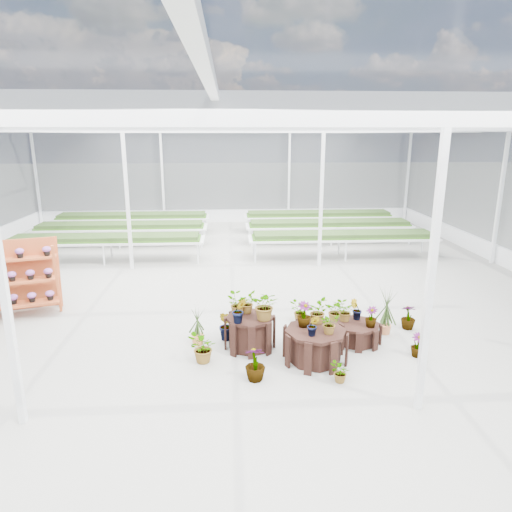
{
  "coord_description": "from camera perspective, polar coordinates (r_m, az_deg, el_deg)",
  "views": [
    {
      "loc": [
        0.1,
        -10.11,
        4.14
      ],
      "look_at": [
        0.74,
        0.5,
        1.3
      ],
      "focal_mm": 32.0,
      "sensor_mm": 36.0,
      "label": 1
    }
  ],
  "objects": [
    {
      "name": "ground_plane",
      "position": [
        10.93,
        -3.74,
        -7.33
      ],
      "size": [
        24.0,
        24.0,
        0.0
      ],
      "primitive_type": "plane",
      "color": "gray",
      "rests_on": "ground"
    },
    {
      "name": "greenhouse_shell",
      "position": [
        10.29,
        -3.95,
        4.34
      ],
      "size": [
        18.0,
        24.0,
        4.5
      ],
      "primitive_type": null,
      "color": "white",
      "rests_on": "ground"
    },
    {
      "name": "steel_frame",
      "position": [
        10.29,
        -3.95,
        4.34
      ],
      "size": [
        18.0,
        24.0,
        4.5
      ],
      "primitive_type": null,
      "color": "silver",
      "rests_on": "ground"
    },
    {
      "name": "nursery_benches",
      "position": [
        17.71,
        -3.69,
        2.8
      ],
      "size": [
        16.0,
        7.0,
        0.84
      ],
      "primitive_type": null,
      "color": "silver",
      "rests_on": "ground"
    },
    {
      "name": "plinth_tall",
      "position": [
        9.19,
        -0.78,
        -9.52
      ],
      "size": [
        1.0,
        1.0,
        0.67
      ],
      "primitive_type": "cylinder",
      "rotation": [
        0.0,
        0.0,
        0.02
      ],
      "color": "black",
      "rests_on": "ground"
    },
    {
      "name": "plinth_mid",
      "position": [
        8.79,
        7.39,
        -10.99
      ],
      "size": [
        1.54,
        1.54,
        0.62
      ],
      "primitive_type": "cylinder",
      "rotation": [
        0.0,
        0.0,
        0.39
      ],
      "color": "black",
      "rests_on": "ground"
    },
    {
      "name": "plinth_low",
      "position": [
        9.67,
        12.51,
        -9.38
      ],
      "size": [
        1.09,
        1.09,
        0.42
      ],
      "primitive_type": "cylinder",
      "rotation": [
        0.0,
        0.0,
        -0.18
      ],
      "color": "black",
      "rests_on": "ground"
    },
    {
      "name": "shelf_rack",
      "position": [
        12.02,
        -27.22,
        -2.52
      ],
      "size": [
        1.82,
        1.29,
        1.74
      ],
      "primitive_type": null,
      "rotation": [
        0.0,
        0.0,
        0.28
      ],
      "color": "#A34520",
      "rests_on": "ground"
    },
    {
      "name": "nursery_plants",
      "position": [
        9.27,
        4.52,
        -7.94
      ],
      "size": [
        4.94,
        3.19,
        1.26
      ],
      "color": "#283E19",
      "rests_on": "ground"
    }
  ]
}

